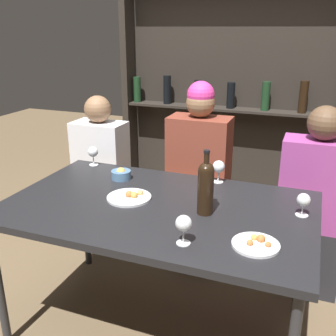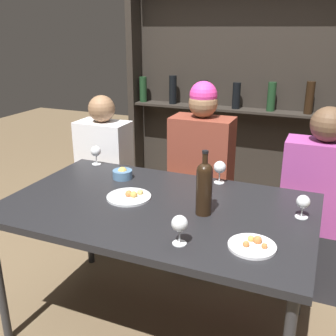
{
  "view_description": "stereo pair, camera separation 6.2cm",
  "coord_description": "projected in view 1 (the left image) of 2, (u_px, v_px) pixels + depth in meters",
  "views": [
    {
      "loc": [
        0.69,
        -1.68,
        1.61
      ],
      "look_at": [
        0.0,
        0.14,
        0.91
      ],
      "focal_mm": 42.0,
      "sensor_mm": 36.0,
      "label": 1
    },
    {
      "loc": [
        0.75,
        -1.66,
        1.61
      ],
      "look_at": [
        0.0,
        0.14,
        0.91
      ],
      "focal_mm": 42.0,
      "sensor_mm": 36.0,
      "label": 2
    }
  ],
  "objects": [
    {
      "name": "food_plate_0",
      "position": [
        256.0,
        244.0,
        1.61
      ],
      "size": [
        0.2,
        0.2,
        0.04
      ],
      "color": "white",
      "rests_on": "dining_table"
    },
    {
      "name": "wine_glass_3",
      "position": [
        219.0,
        167.0,
        2.25
      ],
      "size": [
        0.07,
        0.07,
        0.13
      ],
      "color": "silver",
      "rests_on": "dining_table"
    },
    {
      "name": "wine_bottle",
      "position": [
        206.0,
        186.0,
        1.85
      ],
      "size": [
        0.08,
        0.08,
        0.32
      ],
      "color": "black",
      "rests_on": "dining_table"
    },
    {
      "name": "wine_glass_1",
      "position": [
        303.0,
        201.0,
        1.85
      ],
      "size": [
        0.06,
        0.06,
        0.11
      ],
      "color": "silver",
      "rests_on": "dining_table"
    },
    {
      "name": "wine_glass_2",
      "position": [
        93.0,
        152.0,
        2.54
      ],
      "size": [
        0.07,
        0.07,
        0.12
      ],
      "color": "silver",
      "rests_on": "dining_table"
    },
    {
      "name": "snack_bowl",
      "position": [
        121.0,
        174.0,
        2.32
      ],
      "size": [
        0.12,
        0.12,
        0.07
      ],
      "color": "#4C7299",
      "rests_on": "dining_table"
    },
    {
      "name": "food_plate_1",
      "position": [
        130.0,
        197.0,
        2.06
      ],
      "size": [
        0.23,
        0.23,
        0.04
      ],
      "color": "silver",
      "rests_on": "dining_table"
    },
    {
      "name": "dining_table",
      "position": [
        158.0,
        214.0,
        2.01
      ],
      "size": [
        1.56,
        0.94,
        0.76
      ],
      "color": "black",
      "rests_on": "ground_plane"
    },
    {
      "name": "seated_person_center",
      "position": [
        198.0,
        184.0,
        2.63
      ],
      "size": [
        0.4,
        0.22,
        1.3
      ],
      "color": "#26262B",
      "rests_on": "ground_plane"
    },
    {
      "name": "ground_plane",
      "position": [
        159.0,
        326.0,
        2.25
      ],
      "size": [
        10.0,
        10.0,
        0.0
      ],
      "primitive_type": "plane",
      "color": "brown"
    },
    {
      "name": "wine_rack_wall",
      "position": [
        233.0,
        86.0,
        3.36
      ],
      "size": [
        1.99,
        0.21,
        2.24
      ],
      "color": "#28231E",
      "rests_on": "ground_plane"
    },
    {
      "name": "seated_person_right",
      "position": [
        313.0,
        209.0,
        2.4
      ],
      "size": [
        0.43,
        0.22,
        1.2
      ],
      "color": "#26262B",
      "rests_on": "ground_plane"
    },
    {
      "name": "wine_glass_0",
      "position": [
        184.0,
        224.0,
        1.6
      ],
      "size": [
        0.07,
        0.07,
        0.13
      ],
      "color": "silver",
      "rests_on": "dining_table"
    },
    {
      "name": "seated_person_left",
      "position": [
        102.0,
        180.0,
        2.9
      ],
      "size": [
        0.37,
        0.22,
        1.17
      ],
      "color": "#26262B",
      "rests_on": "ground_plane"
    }
  ]
}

